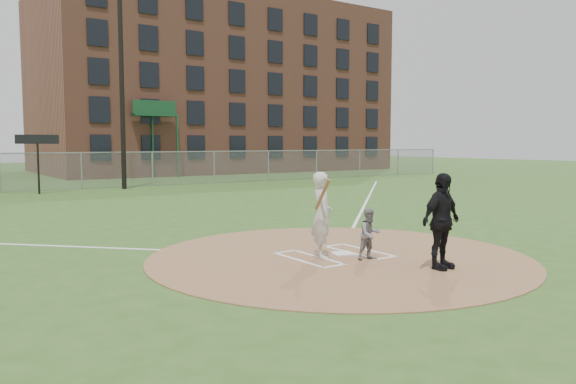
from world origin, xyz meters
TOP-DOWN VIEW (x-y plane):
  - ground at (0.00, 0.00)m, footprint 140.00×140.00m
  - dirt_circle at (0.00, 0.00)m, footprint 8.40×8.40m
  - home_plate at (0.20, 0.11)m, footprint 0.57×0.57m
  - foul_line_first at (9.00, 9.00)m, footprint 17.04×17.04m
  - catcher at (0.32, -0.65)m, footprint 0.58×0.48m
  - umpire at (0.87, -2.12)m, footprint 1.17×0.60m
  - batters_boxes at (0.00, 0.15)m, footprint 2.08×1.88m
  - batter_at_plate at (-0.41, 0.08)m, footprint 0.73×1.11m
  - outfield_fence at (0.00, 22.00)m, footprint 56.08×0.08m
  - brick_warehouse at (16.00, 37.96)m, footprint 30.00×17.17m
  - light_pole at (2.00, 21.00)m, footprint 1.20×0.30m
  - scoreboard_sign at (-2.50, 20.20)m, footprint 2.00×0.10m

SIDE VIEW (x-z plane):
  - ground at x=0.00m, z-range 0.00..0.00m
  - foul_line_first at x=9.00m, z-range 0.00..0.01m
  - dirt_circle at x=0.00m, z-range 0.00..0.02m
  - batters_boxes at x=0.00m, z-range 0.02..0.03m
  - home_plate at x=0.20m, z-range 0.02..0.05m
  - catcher at x=0.32m, z-range 0.02..1.12m
  - batter_at_plate at x=-0.41m, z-range 0.02..1.90m
  - umpire at x=0.87m, z-range 0.02..1.94m
  - outfield_fence at x=0.00m, z-range 0.00..2.03m
  - scoreboard_sign at x=-2.50m, z-range 0.92..3.85m
  - light_pole at x=2.00m, z-range 0.50..12.72m
  - brick_warehouse at x=16.00m, z-range 0.00..15.00m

